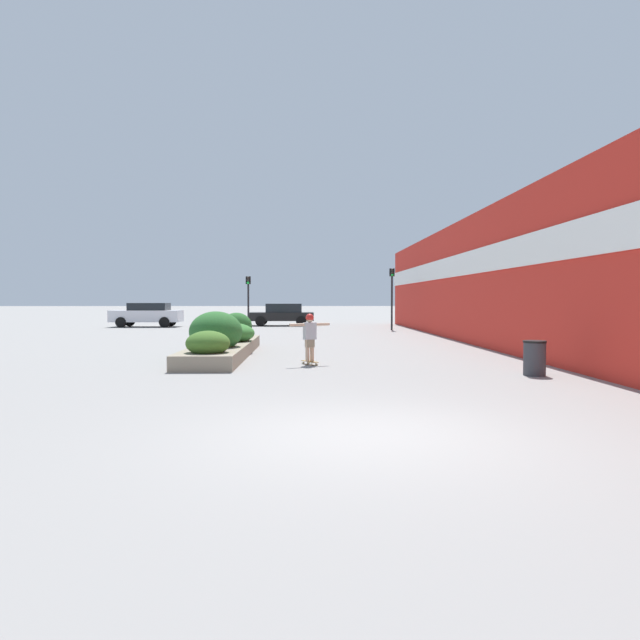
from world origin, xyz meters
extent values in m
plane|color=gray|center=(0.00, 0.00, 0.00)|extent=(300.00, 300.00, 0.00)
cube|color=red|center=(5.99, 13.96, 2.55)|extent=(0.60, 39.79, 5.10)
cube|color=white|center=(5.65, 17.62, 3.21)|extent=(0.06, 32.48, 0.92)
cube|color=gray|center=(-3.36, 10.41, 0.20)|extent=(1.57, 8.14, 0.40)
ellipsoid|color=#3D6623|center=(-3.33, 7.34, 0.64)|extent=(1.14, 1.19, 0.65)
ellipsoid|color=#286028|center=(-3.41, 9.17, 0.84)|extent=(1.53, 1.63, 1.17)
ellipsoid|color=#33702D|center=(-3.28, 11.41, 0.66)|extent=(1.57, 1.68, 0.69)
ellipsoid|color=#286028|center=(-3.35, 13.65, 0.78)|extent=(1.14, 1.11, 1.01)
cube|color=olive|center=(-0.70, 7.97, 0.09)|extent=(0.48, 0.68, 0.01)
cylinder|color=beige|center=(-0.88, 8.14, 0.03)|extent=(0.08, 0.08, 0.06)
cylinder|color=beige|center=(-0.73, 8.22, 0.03)|extent=(0.08, 0.08, 0.06)
cylinder|color=beige|center=(-0.66, 7.72, 0.03)|extent=(0.08, 0.08, 0.06)
cylinder|color=beige|center=(-0.52, 7.80, 0.03)|extent=(0.08, 0.08, 0.06)
cylinder|color=tan|center=(-0.76, 7.94, 0.39)|extent=(0.14, 0.14, 0.59)
cylinder|color=tan|center=(-0.64, 8.00, 0.39)|extent=(0.14, 0.14, 0.59)
cube|color=gray|center=(-0.70, 7.97, 0.58)|extent=(0.27, 0.25, 0.21)
cube|color=#B2B2B7|center=(-0.70, 7.97, 0.91)|extent=(0.37, 0.30, 0.46)
cylinder|color=tan|center=(-1.04, 7.79, 1.09)|extent=(0.42, 0.27, 0.08)
cylinder|color=tan|center=(-0.36, 8.15, 1.09)|extent=(0.42, 0.27, 0.08)
sphere|color=tan|center=(-0.70, 7.97, 1.24)|extent=(0.19, 0.19, 0.19)
sphere|color=red|center=(-0.70, 7.97, 1.27)|extent=(0.22, 0.22, 0.22)
cylinder|color=#38383D|center=(4.49, 5.65, 0.38)|extent=(0.50, 0.50, 0.76)
cylinder|color=black|center=(4.49, 5.65, 0.79)|extent=(0.52, 0.52, 0.05)
cube|color=black|center=(-2.44, 31.14, 0.62)|extent=(4.33, 1.90, 0.56)
cube|color=black|center=(-2.26, 31.14, 1.19)|extent=(2.38, 1.67, 0.59)
cylinder|color=black|center=(-3.78, 30.24, 0.34)|extent=(0.68, 0.22, 0.68)
cylinder|color=black|center=(-3.78, 32.04, 0.34)|extent=(0.68, 0.22, 0.68)
cylinder|color=black|center=(-1.09, 30.24, 0.34)|extent=(0.68, 0.22, 0.68)
cylinder|color=black|center=(-1.09, 32.04, 0.34)|extent=(0.68, 0.22, 0.68)
cube|color=silver|center=(-11.09, 29.67, 0.70)|extent=(4.39, 1.84, 0.74)
cube|color=black|center=(-10.91, 29.67, 1.31)|extent=(2.42, 1.62, 0.47)
cylinder|color=black|center=(-12.45, 28.80, 0.33)|extent=(0.66, 0.22, 0.66)
cylinder|color=black|center=(-12.45, 30.55, 0.33)|extent=(0.66, 0.22, 0.66)
cylinder|color=black|center=(-9.72, 28.80, 0.33)|extent=(0.66, 0.22, 0.66)
cylinder|color=black|center=(-9.72, 30.55, 0.33)|extent=(0.66, 0.22, 0.66)
cylinder|color=black|center=(-4.15, 25.95, 1.33)|extent=(0.11, 0.11, 2.66)
cube|color=black|center=(-4.15, 25.95, 2.89)|extent=(0.28, 0.20, 0.45)
sphere|color=#2D2823|center=(-4.15, 25.83, 3.04)|extent=(0.15, 0.15, 0.15)
sphere|color=#2D2823|center=(-4.15, 25.83, 2.89)|extent=(0.15, 0.15, 0.15)
sphere|color=green|center=(-4.15, 25.83, 2.74)|extent=(0.15, 0.15, 0.15)
cylinder|color=black|center=(4.20, 25.57, 1.56)|extent=(0.11, 0.11, 3.11)
cube|color=black|center=(4.20, 25.57, 3.34)|extent=(0.28, 0.20, 0.45)
sphere|color=#2D2823|center=(4.20, 25.45, 3.49)|extent=(0.15, 0.15, 0.15)
sphere|color=#2D2823|center=(4.20, 25.45, 3.34)|extent=(0.15, 0.15, 0.15)
sphere|color=green|center=(4.20, 25.45, 3.19)|extent=(0.15, 0.15, 0.15)
camera|label=1|loc=(-0.81, -7.36, 1.76)|focal=32.00mm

